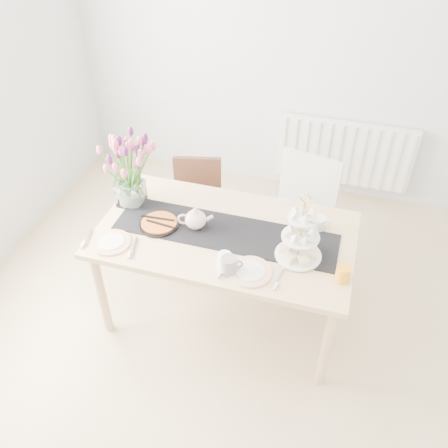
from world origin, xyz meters
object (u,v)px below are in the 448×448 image
(tart_tin, at_px, (159,224))
(dining_table, at_px, (225,241))
(cream_jug, at_px, (318,224))
(mug_white, at_px, (224,261))
(teapot, at_px, (196,220))
(plate_left, at_px, (111,242))
(cake_stand, at_px, (300,242))
(tulip_vase, at_px, (126,162))
(plate_right, at_px, (250,272))
(mug_grey, at_px, (229,265))
(radiator, at_px, (344,153))
(mug_orange, at_px, (343,274))
(chair_white, at_px, (301,207))
(chair_brown, at_px, (197,199))

(tart_tin, bearing_deg, dining_table, 7.72)
(cream_jug, xyz_separation_m, mug_white, (-0.47, -0.50, 0.01))
(teapot, relative_size, plate_left, 0.91)
(cake_stand, xyz_separation_m, cream_jug, (0.08, 0.29, -0.07))
(tulip_vase, bearing_deg, cake_stand, -9.94)
(dining_table, distance_m, tulip_vase, 0.81)
(teapot, bearing_deg, plate_right, -47.59)
(tulip_vase, height_order, plate_left, tulip_vase)
(cream_jug, distance_m, mug_grey, 0.68)
(tulip_vase, height_order, cream_jug, tulip_vase)
(radiator, distance_m, cake_stand, 1.84)
(cake_stand, relative_size, mug_orange, 4.23)
(chair_white, xyz_separation_m, mug_grey, (-0.27, -1.01, 0.27))
(plate_left, height_order, plate_right, same)
(plate_left, bearing_deg, chair_brown, 78.21)
(radiator, bearing_deg, tulip_vase, -129.57)
(cake_stand, relative_size, mug_grey, 3.73)
(chair_brown, xyz_separation_m, chair_white, (0.82, 0.00, 0.10))
(mug_white, bearing_deg, cream_jug, 47.90)
(tart_tin, xyz_separation_m, mug_grey, (0.54, -0.27, 0.04))
(mug_grey, distance_m, plate_right, 0.13)
(teapot, xyz_separation_m, plate_left, (-0.45, -0.28, -0.06))
(tulip_vase, xyz_separation_m, mug_white, (0.77, -0.42, -0.27))
(tart_tin, distance_m, plate_left, 0.32)
(chair_white, relative_size, tart_tin, 3.61)
(tulip_vase, height_order, mug_white, tulip_vase)
(plate_left, bearing_deg, plate_right, 0.00)
(mug_white, relative_size, plate_left, 0.42)
(radiator, xyz_separation_m, teapot, (-0.80, -1.71, 0.37))
(mug_grey, height_order, plate_right, mug_grey)
(tart_tin, bearing_deg, mug_white, -25.60)
(chair_white, relative_size, tulip_vase, 1.54)
(chair_brown, height_order, plate_right, plate_right)
(mug_grey, height_order, plate_left, mug_grey)
(radiator, bearing_deg, mug_orange, -86.30)
(mug_white, bearing_deg, chair_brown, 118.84)
(teapot, bearing_deg, chair_white, 36.45)
(cream_jug, relative_size, mug_grey, 0.80)
(radiator, height_order, mug_white, mug_white)
(cake_stand, relative_size, plate_right, 1.60)
(radiator, xyz_separation_m, tart_tin, (-1.03, -1.75, 0.31))
(dining_table, xyz_separation_m, cake_stand, (0.47, -0.09, 0.19))
(mug_white, distance_m, plate_right, 0.16)
(radiator, relative_size, tart_tin, 4.74)
(tart_tin, bearing_deg, plate_left, -132.28)
(mug_white, bearing_deg, mug_orange, 9.08)
(cake_stand, bearing_deg, cream_jug, 75.09)
(chair_brown, relative_size, cake_stand, 1.88)
(cream_jug, bearing_deg, dining_table, -165.39)
(mug_grey, bearing_deg, dining_table, 85.57)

